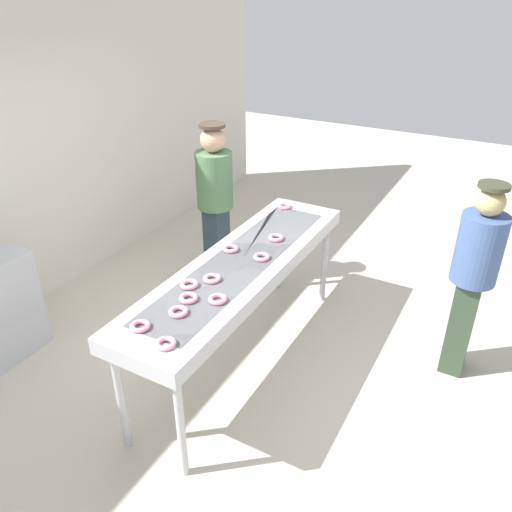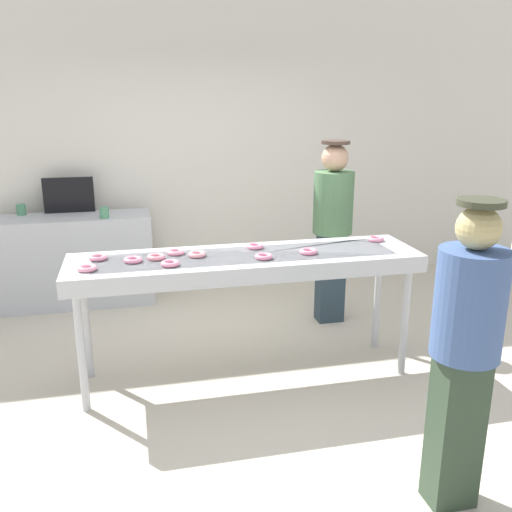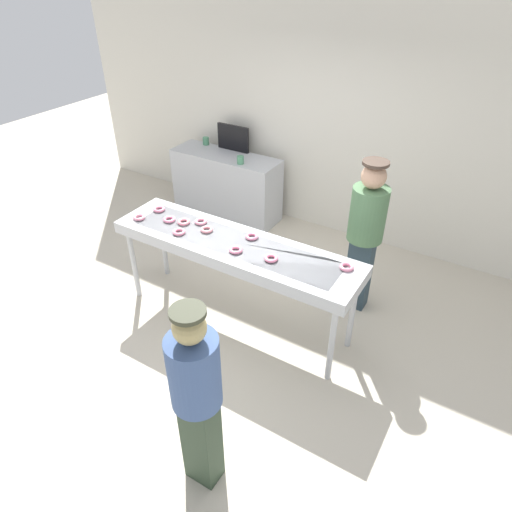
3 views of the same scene
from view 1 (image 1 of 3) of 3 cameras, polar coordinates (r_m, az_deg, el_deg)
The scene contains 16 objects.
ground_plane at distance 4.40m, azimuth -1.50°, elevation -11.53°, with size 16.00×16.00×0.00m, color beige.
back_wall at distance 5.12m, azimuth -25.44°, elevation 12.05°, with size 8.00×0.12×3.20m, color silver.
fryer_conveyor at distance 3.88m, azimuth -1.67°, elevation -1.47°, with size 2.54×0.65×0.96m.
strawberry_donut_0 at distance 3.55m, azimuth -7.60°, elevation -3.22°, with size 0.13×0.13×0.03m, color pink.
strawberry_donut_1 at distance 3.03m, azimuth -10.23°, elevation -9.77°, with size 0.13×0.13×0.03m, color pink.
strawberry_donut_2 at distance 3.28m, azimuth -8.81°, elevation -6.28°, with size 0.13×0.13×0.03m, color pink.
strawberry_donut_3 at distance 4.16m, azimuth 2.28°, elevation 2.08°, with size 0.13×0.13×0.03m, color pink.
strawberry_donut_4 at distance 3.60m, azimuth -5.01°, elevation -2.56°, with size 0.13×0.13×0.03m, color pink.
strawberry_donut_5 at distance 3.20m, azimuth -13.02°, elevation -7.77°, with size 0.13×0.13×0.03m, color pink.
strawberry_donut_6 at distance 3.40m, azimuth -7.68°, elevation -4.76°, with size 0.13×0.13×0.03m, color pink.
strawberry_donut_7 at distance 4.76m, azimuth 3.30°, elevation 5.68°, with size 0.13×0.13×0.03m, color pink.
strawberry_donut_8 at distance 3.86m, azimuth 0.63°, elevation -0.11°, with size 0.13×0.13×0.03m, color pink.
strawberry_donut_9 at distance 3.99m, azimuth -2.89°, elevation 0.84°, with size 0.13×0.13×0.03m, color pink.
strawberry_donut_10 at distance 3.37m, azimuth -4.39°, elevation -4.92°, with size 0.13×0.13×0.03m, color pink.
worker_baker at distance 5.02m, azimuth -4.68°, elevation 6.90°, with size 0.36×0.36×1.69m.
customer_waiting at distance 4.12m, azimuth 23.46°, elevation -1.71°, with size 0.34×0.34×1.62m.
Camera 1 is at (-2.88, -1.72, 2.85)m, focal length 35.23 mm.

